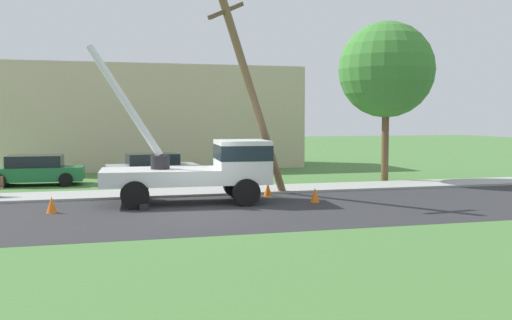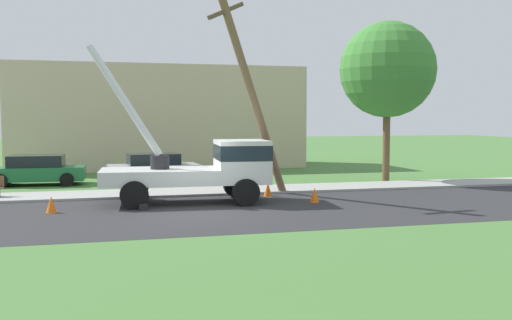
{
  "view_description": "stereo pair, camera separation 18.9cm",
  "coord_description": "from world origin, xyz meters",
  "px_view_note": "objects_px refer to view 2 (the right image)",
  "views": [
    {
      "loc": [
        -3.49,
        -19.49,
        3.23
      ],
      "look_at": [
        2.75,
        3.31,
        1.5
      ],
      "focal_mm": 41.34,
      "sensor_mm": 36.0,
      "label": 1
    },
    {
      "loc": [
        -3.3,
        -19.54,
        3.23
      ],
      "look_at": [
        2.75,
        3.31,
        1.5
      ],
      "focal_mm": 41.34,
      "sensor_mm": 36.0,
      "label": 2
    }
  ],
  "objects_px": {
    "traffic_cone_behind": "(51,205)",
    "parked_sedan_green": "(37,170)",
    "traffic_cone_ahead": "(315,195)",
    "roadside_tree_near": "(387,70)",
    "utility_truck": "(208,165)",
    "parked_sedan_silver": "(154,168)",
    "leaning_utility_pole": "(251,91)",
    "traffic_cone_curbside": "(268,189)"
  },
  "relations": [
    {
      "from": "leaning_utility_pole",
      "to": "traffic_cone_ahead",
      "type": "relative_size",
      "value": 14.96
    },
    {
      "from": "leaning_utility_pole",
      "to": "parked_sedan_green",
      "type": "xyz_separation_m",
      "value": [
        -8.79,
        6.68,
        -3.56
      ]
    },
    {
      "from": "parked_sedan_green",
      "to": "roadside_tree_near",
      "type": "distance_m",
      "value": 17.69
    },
    {
      "from": "leaning_utility_pole",
      "to": "roadside_tree_near",
      "type": "height_order",
      "value": "leaning_utility_pole"
    },
    {
      "from": "traffic_cone_ahead",
      "to": "traffic_cone_behind",
      "type": "bearing_deg",
      "value": 179.97
    },
    {
      "from": "parked_sedan_silver",
      "to": "roadside_tree_near",
      "type": "relative_size",
      "value": 0.57
    },
    {
      "from": "traffic_cone_behind",
      "to": "parked_sedan_green",
      "type": "bearing_deg",
      "value": 98.5
    },
    {
      "from": "leaning_utility_pole",
      "to": "traffic_cone_curbside",
      "type": "bearing_deg",
      "value": 5.12
    },
    {
      "from": "leaning_utility_pole",
      "to": "parked_sedan_green",
      "type": "relative_size",
      "value": 1.87
    },
    {
      "from": "traffic_cone_curbside",
      "to": "roadside_tree_near",
      "type": "bearing_deg",
      "value": 27.88
    },
    {
      "from": "leaning_utility_pole",
      "to": "parked_sedan_green",
      "type": "distance_m",
      "value": 11.6
    },
    {
      "from": "roadside_tree_near",
      "to": "traffic_cone_curbside",
      "type": "bearing_deg",
      "value": -152.12
    },
    {
      "from": "parked_sedan_green",
      "to": "traffic_cone_ahead",
      "type": "bearing_deg",
      "value": -39.15
    },
    {
      "from": "traffic_cone_ahead",
      "to": "utility_truck",
      "type": "bearing_deg",
      "value": 164.5
    },
    {
      "from": "traffic_cone_behind",
      "to": "parked_sedan_silver",
      "type": "distance_m",
      "value": 9.65
    },
    {
      "from": "utility_truck",
      "to": "leaning_utility_pole",
      "type": "bearing_deg",
      "value": 27.0
    },
    {
      "from": "traffic_cone_ahead",
      "to": "parked_sedan_silver",
      "type": "distance_m",
      "value": 10.18
    },
    {
      "from": "utility_truck",
      "to": "traffic_cone_ahead",
      "type": "xyz_separation_m",
      "value": [
        3.9,
        -1.08,
        -1.13
      ]
    },
    {
      "from": "utility_truck",
      "to": "traffic_cone_ahead",
      "type": "bearing_deg",
      "value": -15.5
    },
    {
      "from": "utility_truck",
      "to": "traffic_cone_curbside",
      "type": "distance_m",
      "value": 3.08
    },
    {
      "from": "utility_truck",
      "to": "roadside_tree_near",
      "type": "relative_size",
      "value": 0.85
    },
    {
      "from": "traffic_cone_ahead",
      "to": "roadside_tree_near",
      "type": "distance_m",
      "value": 10.0
    },
    {
      "from": "utility_truck",
      "to": "parked_sedan_silver",
      "type": "height_order",
      "value": "utility_truck"
    },
    {
      "from": "traffic_cone_ahead",
      "to": "traffic_cone_curbside",
      "type": "relative_size",
      "value": 1.0
    },
    {
      "from": "parked_sedan_green",
      "to": "parked_sedan_silver",
      "type": "xyz_separation_m",
      "value": [
        5.48,
        -0.05,
        0.0
      ]
    },
    {
      "from": "traffic_cone_behind",
      "to": "parked_sedan_silver",
      "type": "xyz_separation_m",
      "value": [
        4.17,
        8.69,
        0.43
      ]
    },
    {
      "from": "leaning_utility_pole",
      "to": "traffic_cone_ahead",
      "type": "bearing_deg",
      "value": -46.6
    },
    {
      "from": "utility_truck",
      "to": "parked_sedan_green",
      "type": "distance_m",
      "value": 10.31
    },
    {
      "from": "parked_sedan_green",
      "to": "traffic_cone_behind",
      "type": "bearing_deg",
      "value": -81.5
    },
    {
      "from": "traffic_cone_ahead",
      "to": "leaning_utility_pole",
      "type": "bearing_deg",
      "value": 133.4
    },
    {
      "from": "utility_truck",
      "to": "leaning_utility_pole",
      "type": "xyz_separation_m",
      "value": [
        1.94,
        0.99,
        2.87
      ]
    },
    {
      "from": "leaning_utility_pole",
      "to": "parked_sedan_silver",
      "type": "xyz_separation_m",
      "value": [
        -3.31,
        6.63,
        -3.56
      ]
    },
    {
      "from": "utility_truck",
      "to": "leaning_utility_pole",
      "type": "distance_m",
      "value": 3.6
    },
    {
      "from": "leaning_utility_pole",
      "to": "roadside_tree_near",
      "type": "xyz_separation_m",
      "value": [
        7.99,
        3.91,
        1.28
      ]
    },
    {
      "from": "parked_sedan_green",
      "to": "traffic_cone_curbside",
      "type": "bearing_deg",
      "value": -34.81
    },
    {
      "from": "leaning_utility_pole",
      "to": "parked_sedan_silver",
      "type": "relative_size",
      "value": 1.85
    },
    {
      "from": "utility_truck",
      "to": "roadside_tree_near",
      "type": "xyz_separation_m",
      "value": [
        9.93,
        4.9,
        4.15
      ]
    },
    {
      "from": "traffic_cone_curbside",
      "to": "roadside_tree_near",
      "type": "distance_m",
      "value": 9.77
    },
    {
      "from": "traffic_cone_ahead",
      "to": "traffic_cone_behind",
      "type": "xyz_separation_m",
      "value": [
        -9.44,
        0.0,
        0.0
      ]
    },
    {
      "from": "leaning_utility_pole",
      "to": "parked_sedan_silver",
      "type": "bearing_deg",
      "value": 116.54
    },
    {
      "from": "traffic_cone_behind",
      "to": "parked_sedan_green",
      "type": "distance_m",
      "value": 8.86
    },
    {
      "from": "parked_sedan_green",
      "to": "roadside_tree_near",
      "type": "bearing_deg",
      "value": -9.39
    }
  ]
}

